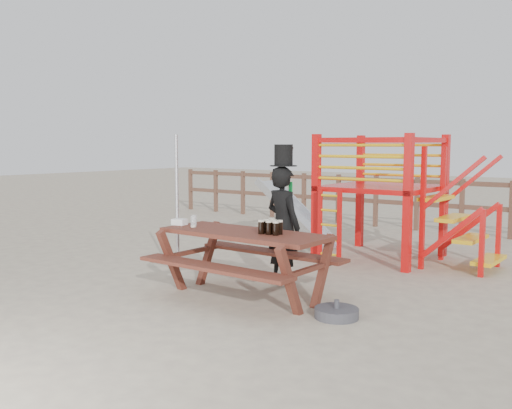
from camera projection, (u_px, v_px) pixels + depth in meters
name	position (u px, v px, depth m)	size (l,w,h in m)	color
ground	(239.00, 301.00, 7.03)	(60.00, 60.00, 0.00)	#BAAE91
back_fence	(439.00, 199.00, 12.50)	(15.09, 0.09, 1.20)	brown
playground_fort	(377.00, 195.00, 9.68)	(4.71, 1.84, 2.10)	red
picnic_table	(244.00, 256.00, 7.15)	(2.19, 1.52, 0.85)	maroon
man_with_hat	(283.00, 223.00, 7.78)	(0.68, 0.53, 1.93)	black
metal_pole	(177.00, 210.00, 7.78)	(0.05, 0.05, 2.06)	#B2B2B7
parasol_base	(337.00, 313.00, 6.35)	(0.49, 0.49, 0.21)	#3C3C41
paper_bag	(180.00, 222.00, 7.70)	(0.18, 0.14, 0.08)	white
stout_pints	(271.00, 227.00, 6.92)	(0.28, 0.29, 0.17)	black
empty_glasses	(194.00, 222.00, 7.52)	(0.13, 0.14, 0.15)	silver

